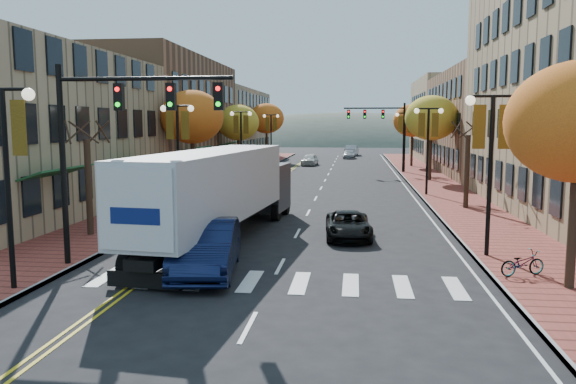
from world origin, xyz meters
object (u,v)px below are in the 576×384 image
(navy_sedan, at_px, (207,247))
(bicycle, at_px, (522,263))
(semi_truck, at_px, (222,188))
(black_suv, at_px, (348,225))

(navy_sedan, relative_size, bicycle, 3.45)
(navy_sedan, bearing_deg, semi_truck, 89.80)
(navy_sedan, distance_m, black_suv, 7.94)
(semi_truck, xyz_separation_m, bicycle, (10.96, -4.69, -1.73))
(bicycle, bearing_deg, black_suv, 21.43)
(semi_truck, bearing_deg, navy_sedan, -76.97)
(semi_truck, relative_size, bicycle, 10.06)
(navy_sedan, xyz_separation_m, bicycle, (10.30, 0.40, -0.33))
(semi_truck, relative_size, black_suv, 3.78)
(black_suv, bearing_deg, semi_truck, -169.45)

